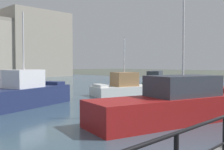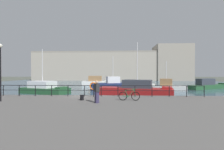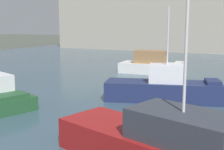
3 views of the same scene
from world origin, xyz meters
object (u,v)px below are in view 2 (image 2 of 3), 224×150
(moored_white_yacht, at_px, (209,85))
(moored_blue_motorboat, at_px, (96,82))
(moored_cabin_cruiser, at_px, (135,91))
(life_ring_stand, at_px, (93,87))
(standing_person, at_px, (97,92))
(moored_small_launch, at_px, (44,88))
(harbor_building, at_px, (126,66))
(quay_lamp_post, at_px, (0,65))
(parked_bicycle, at_px, (129,96))
(moored_red_daysailer, at_px, (112,85))
(mooring_bollard, at_px, (82,97))
(moored_harbor_tender, at_px, (167,86))

(moored_white_yacht, height_order, moored_blue_motorboat, moored_blue_motorboat)
(moored_cabin_cruiser, height_order, life_ring_stand, moored_cabin_cruiser)
(moored_blue_motorboat, distance_m, standing_person, 29.40)
(moored_small_launch, bearing_deg, harbor_building, 91.48)
(harbor_building, xyz_separation_m, quay_lamp_post, (-12.37, -58.96, -2.31))
(harbor_building, height_order, standing_person, harbor_building)
(quay_lamp_post, bearing_deg, moored_small_launch, 99.51)
(harbor_building, distance_m, life_ring_stand, 56.51)
(standing_person, bearing_deg, moored_cabin_cruiser, 34.90)
(moored_white_yacht, relative_size, standing_person, 5.76)
(moored_small_launch, xyz_separation_m, parked_bicycle, (12.40, -11.31, 0.50))
(moored_cabin_cruiser, bearing_deg, moored_blue_motorboat, 126.93)
(harbor_building, distance_m, moored_white_yacht, 41.58)
(moored_red_daysailer, xyz_separation_m, standing_person, (-0.41, -18.30, 0.86))
(moored_blue_motorboat, xyz_separation_m, life_ring_stand, (3.43, -25.85, 0.93))
(moored_cabin_cruiser, xyz_separation_m, moored_red_daysailer, (-3.36, 9.72, 0.00))
(life_ring_stand, relative_size, quay_lamp_post, 0.30)
(moored_cabin_cruiser, xyz_separation_m, moored_blue_motorboat, (-7.96, 20.51, 0.04))
(mooring_bollard, bearing_deg, moored_small_launch, 126.77)
(moored_red_daysailer, height_order, quay_lamp_post, moored_red_daysailer)
(harbor_building, relative_size, moored_cabin_cruiser, 6.77)
(parked_bicycle, distance_m, life_ring_stand, 3.91)
(moored_small_launch, relative_size, moored_blue_motorboat, 1.19)
(moored_small_launch, relative_size, life_ring_stand, 5.85)
(mooring_bollard, bearing_deg, quay_lamp_post, -172.41)
(moored_harbor_tender, xyz_separation_m, parked_bicycle, (-7.96, -16.82, 0.56))
(moored_cabin_cruiser, relative_size, moored_white_yacht, 1.00)
(parked_bicycle, bearing_deg, life_ring_stand, 152.12)
(moored_cabin_cruiser, relative_size, moored_blue_motorboat, 1.42)
(moored_small_launch, relative_size, quay_lamp_post, 1.77)
(quay_lamp_post, bearing_deg, moored_white_yacht, 36.97)
(moored_cabin_cruiser, relative_size, moored_red_daysailer, 1.21)
(life_ring_stand, distance_m, standing_person, 3.33)
(moored_red_daysailer, xyz_separation_m, life_ring_stand, (-1.17, -15.07, 0.97))
(moored_harbor_tender, height_order, standing_person, moored_harbor_tender)
(moored_blue_motorboat, relative_size, mooring_bollard, 15.62)
(moored_red_daysailer, distance_m, quay_lamp_post, 19.95)
(moored_red_daysailer, bearing_deg, life_ring_stand, -111.52)
(moored_harbor_tender, height_order, parked_bicycle, moored_harbor_tender)
(moored_blue_motorboat, height_order, standing_person, standing_person)
(harbor_building, relative_size, life_ring_stand, 47.14)
(harbor_building, bearing_deg, moored_small_launch, -107.11)
(quay_lamp_post, bearing_deg, moored_red_daysailer, 65.32)
(moored_red_daysailer, bearing_deg, standing_person, -108.36)
(moored_white_yacht, bearing_deg, parked_bicycle, -157.41)
(moored_red_daysailer, distance_m, mooring_bollard, 17.18)
(moored_red_daysailer, height_order, parked_bicycle, moored_red_daysailer)
(moored_harbor_tender, xyz_separation_m, life_ring_stand, (-11.25, -14.80, 1.14))
(life_ring_stand, distance_m, quay_lamp_post, 7.88)
(harbor_building, height_order, moored_harbor_tender, harbor_building)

